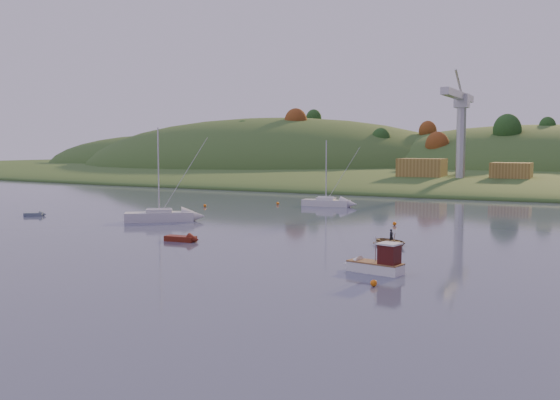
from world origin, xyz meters
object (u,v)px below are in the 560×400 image
at_px(sailboat_far, 326,202).
at_px(red_tender, 187,239).
at_px(canoe, 391,241).
at_px(grey_dinghy, 38,214).
at_px(sailboat_near, 159,216).
at_px(fishing_boat, 372,263).

relative_size(sailboat_far, red_tender, 2.76).
relative_size(canoe, grey_dinghy, 1.19).
xyz_separation_m(canoe, grey_dinghy, (-54.35, 2.45, -0.16)).
relative_size(sailboat_near, sailboat_far, 1.13).
distance_m(canoe, grey_dinghy, 54.40).
height_order(sailboat_far, grey_dinghy, sailboat_far).
height_order(sailboat_near, red_tender, sailboat_near).
relative_size(red_tender, grey_dinghy, 1.25).
height_order(fishing_boat, grey_dinghy, fishing_boat).
xyz_separation_m(canoe, red_tender, (-20.22, -7.74, -0.12)).
bearing_deg(sailboat_far, fishing_boat, -68.03).
distance_m(sailboat_near, sailboat_far, 32.62).
relative_size(sailboat_far, grey_dinghy, 3.45).
xyz_separation_m(sailboat_far, grey_dinghy, (-31.56, -33.39, -0.49)).
bearing_deg(fishing_boat, sailboat_near, -16.29).
relative_size(fishing_boat, canoe, 1.42).
distance_m(canoe, red_tender, 21.65).
distance_m(sailboat_far, canoe, 42.47).
distance_m(red_tender, grey_dinghy, 35.62).
bearing_deg(fishing_boat, canoe, -67.42).
relative_size(sailboat_far, canoe, 2.89).
relative_size(fishing_boat, grey_dinghy, 1.70).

